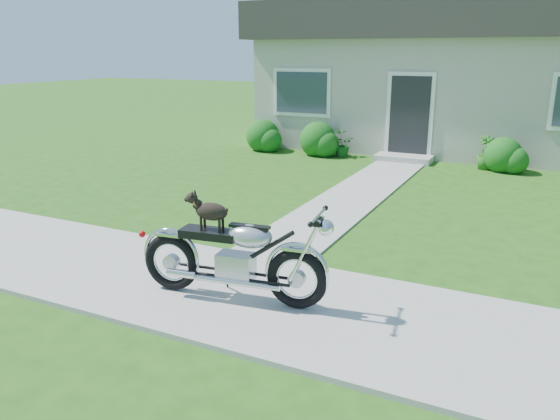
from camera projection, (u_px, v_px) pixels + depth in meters
The scene contains 8 objects.
ground at pixel (344, 316), 5.76m from camera, with size 80.00×80.00×0.00m, color #235114.
sidewalk at pixel (344, 315), 5.76m from camera, with size 24.00×2.20×0.04m, color #9E9B93.
walkway at pixel (358, 193), 10.70m from camera, with size 1.20×8.00×0.03m, color #9E9B93.
house at pixel (490, 71), 15.49m from camera, with size 12.60×7.03×4.50m.
shrub_row at pixel (466, 151), 12.97m from camera, with size 11.29×1.02×1.02m.
potted_plant_left at pixel (341, 144), 14.37m from camera, with size 0.60×0.52×0.67m, color #144D19.
potted_plant_right at pixel (486, 153), 12.82m from camera, with size 0.44×0.44×0.79m, color #23631B.
motorcycle_with_dog at pixel (234, 255), 5.94m from camera, with size 2.22×0.65×1.18m.
Camera 1 is at (1.70, -4.98, 2.70)m, focal length 35.00 mm.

